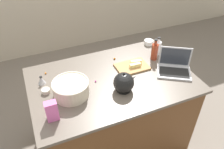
% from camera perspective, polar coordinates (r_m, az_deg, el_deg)
% --- Properties ---
extents(ground_plane, '(12.00, 12.00, 0.00)m').
position_cam_1_polar(ground_plane, '(2.75, 0.00, -15.78)').
color(ground_plane, slate).
extents(island_counter, '(1.50, 0.98, 0.90)m').
position_cam_1_polar(island_counter, '(2.40, 0.00, -9.41)').
color(island_counter, brown).
rests_on(island_counter, ground).
extents(laptop, '(0.38, 0.36, 0.22)m').
position_cam_1_polar(laptop, '(2.24, 15.41, 1.85)').
color(laptop, '#B7B7BC').
rests_on(laptop, island_counter).
extents(mixing_bowl_large, '(0.31, 0.31, 0.14)m').
position_cam_1_polar(mixing_bowl_large, '(1.92, -10.30, -3.44)').
color(mixing_bowl_large, beige).
rests_on(mixing_bowl_large, island_counter).
extents(bottle_vinegar, '(0.07, 0.07, 0.20)m').
position_cam_1_polar(bottle_vinegar, '(2.45, 11.43, 6.71)').
color(bottle_vinegar, white).
rests_on(bottle_vinegar, island_counter).
extents(bottle_soy, '(0.07, 0.07, 0.23)m').
position_cam_1_polar(bottle_soy, '(2.35, 10.66, 5.75)').
color(bottle_soy, maroon).
rests_on(bottle_soy, island_counter).
extents(kettle, '(0.21, 0.18, 0.20)m').
position_cam_1_polar(kettle, '(1.93, 3.00, -2.10)').
color(kettle, black).
rests_on(kettle, island_counter).
extents(cutting_board, '(0.31, 0.21, 0.02)m').
position_cam_1_polar(cutting_board, '(2.24, 5.05, 1.96)').
color(cutting_board, '#AD7F4C').
rests_on(cutting_board, island_counter).
extents(butter_stick_left, '(0.11, 0.04, 0.04)m').
position_cam_1_polar(butter_stick_left, '(2.22, 5.85, 2.34)').
color(butter_stick_left, '#F4E58C').
rests_on(butter_stick_left, cutting_board).
extents(butter_stick_right, '(0.11, 0.05, 0.04)m').
position_cam_1_polar(butter_stick_right, '(2.26, 6.05, 3.14)').
color(butter_stick_right, '#F4E58C').
rests_on(butter_stick_right, cutting_board).
extents(ramekin_small, '(0.07, 0.07, 0.04)m').
position_cam_1_polar(ramekin_small, '(2.02, -16.30, -3.99)').
color(ramekin_small, beige).
rests_on(ramekin_small, island_counter).
extents(ramekin_medium, '(0.10, 0.10, 0.05)m').
position_cam_1_polar(ramekin_medium, '(2.63, 9.20, 8.02)').
color(ramekin_medium, white).
rests_on(ramekin_medium, island_counter).
extents(kitchen_timer, '(0.07, 0.07, 0.08)m').
position_cam_1_polar(kitchen_timer, '(2.12, -17.33, -1.39)').
color(kitchen_timer, '#B2B2B7').
rests_on(kitchen_timer, island_counter).
extents(candy_bag, '(0.09, 0.06, 0.17)m').
position_cam_1_polar(candy_bag, '(1.74, -14.92, -8.88)').
color(candy_bag, pink).
rests_on(candy_bag, island_counter).
extents(candy_0, '(0.02, 0.02, 0.02)m').
position_cam_1_polar(candy_0, '(2.01, -9.06, -3.31)').
color(candy_0, yellow).
rests_on(candy_0, island_counter).
extents(candy_1, '(0.02, 0.02, 0.02)m').
position_cam_1_polar(candy_1, '(2.24, -16.38, 0.32)').
color(candy_1, orange).
rests_on(candy_1, island_counter).
extents(candy_2, '(0.01, 0.01, 0.01)m').
position_cam_1_polar(candy_2, '(2.06, -4.16, -1.71)').
color(candy_2, '#CC3399').
rests_on(candy_2, island_counter).
extents(candy_3, '(0.02, 0.02, 0.02)m').
position_cam_1_polar(candy_3, '(2.35, 0.63, 4.03)').
color(candy_3, orange).
rests_on(candy_3, island_counter).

